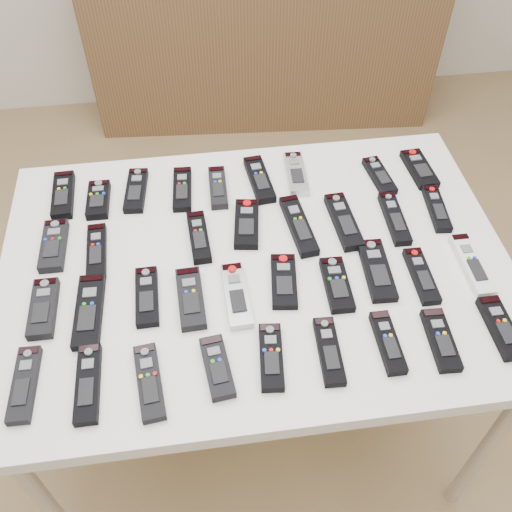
{
  "coord_description": "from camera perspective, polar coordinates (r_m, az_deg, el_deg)",
  "views": [
    {
      "loc": [
        -0.18,
        -0.88,
        1.84
      ],
      "look_at": [
        -0.06,
        0.03,
        0.8
      ],
      "focal_mm": 40.0,
      "sensor_mm": 36.0,
      "label": 1
    }
  ],
  "objects": [
    {
      "name": "remote_1",
      "position": [
        1.6,
        -15.49,
        5.44
      ],
      "size": [
        0.06,
        0.14,
        0.02
      ],
      "primitive_type": "cube",
      "rotation": [
        0.0,
        0.0,
        -0.02
      ],
      "color": "black",
      "rests_on": "table"
    },
    {
      "name": "remote_30",
      "position": [
        1.22,
        -3.9,
        -11.04
      ],
      "size": [
        0.07,
        0.15,
        0.02
      ],
      "primitive_type": "cube",
      "rotation": [
        0.0,
        0.0,
        0.11
      ],
      "color": "black",
      "rests_on": "table"
    },
    {
      "name": "remote_28",
      "position": [
        1.24,
        -16.45,
        -12.13
      ],
      "size": [
        0.05,
        0.18,
        0.02
      ],
      "primitive_type": "cube",
      "rotation": [
        0.0,
        0.0,
        -0.0
      ],
      "color": "black",
      "rests_on": "table"
    },
    {
      "name": "remote_31",
      "position": [
        1.23,
        1.53,
        -10.05
      ],
      "size": [
        0.06,
        0.16,
        0.02
      ],
      "primitive_type": "cube",
      "rotation": [
        0.0,
        0.0,
        -0.1
      ],
      "color": "black",
      "rests_on": "table"
    },
    {
      "name": "remote_12",
      "position": [
        1.47,
        -0.95,
        3.24
      ],
      "size": [
        0.08,
        0.17,
        0.02
      ],
      "primitive_type": "cube",
      "rotation": [
        0.0,
        0.0,
        -0.14
      ],
      "color": "black",
      "rests_on": "table"
    },
    {
      "name": "remote_29",
      "position": [
        1.22,
        -10.62,
        -12.28
      ],
      "size": [
        0.07,
        0.18,
        0.02
      ],
      "primitive_type": "cube",
      "rotation": [
        0.0,
        0.0,
        0.11
      ],
      "color": "black",
      "rests_on": "table"
    },
    {
      "name": "remote_3",
      "position": [
        1.59,
        -7.38,
        6.66
      ],
      "size": [
        0.06,
        0.17,
        0.02
      ],
      "primitive_type": "cube",
      "rotation": [
        0.0,
        0.0,
        -0.06
      ],
      "color": "black",
      "rests_on": "table"
    },
    {
      "name": "remote_15",
      "position": [
        1.53,
        13.67,
        3.67
      ],
      "size": [
        0.05,
        0.18,
        0.02
      ],
      "primitive_type": "cube",
      "rotation": [
        0.0,
        0.0,
        -0.03
      ],
      "color": "black",
      "rests_on": "table"
    },
    {
      "name": "remote_7",
      "position": [
        1.65,
        12.24,
        7.83
      ],
      "size": [
        0.06,
        0.15,
        0.02
      ],
      "primitive_type": "cube",
      "rotation": [
        0.0,
        0.0,
        0.12
      ],
      "color": "black",
      "rests_on": "table"
    },
    {
      "name": "remote_23",
      "position": [
        1.35,
        8.08,
        -2.84
      ],
      "size": [
        0.06,
        0.16,
        0.02
      ],
      "primitive_type": "cube",
      "rotation": [
        0.0,
        0.0,
        -0.02
      ],
      "color": "black",
      "rests_on": "table"
    },
    {
      "name": "remote_20",
      "position": [
        1.32,
        -6.54,
        -4.23
      ],
      "size": [
        0.06,
        0.17,
        0.02
      ],
      "primitive_type": "cube",
      "rotation": [
        0.0,
        0.0,
        0.04
      ],
      "color": "black",
      "rests_on": "table"
    },
    {
      "name": "remote_32",
      "position": [
        1.25,
        7.31,
        -9.41
      ],
      "size": [
        0.05,
        0.17,
        0.02
      ],
      "primitive_type": "cube",
      "rotation": [
        0.0,
        0.0,
        -0.05
      ],
      "color": "black",
      "rests_on": "table"
    },
    {
      "name": "remote_22",
      "position": [
        1.35,
        2.81,
        -2.52
      ],
      "size": [
        0.08,
        0.16,
        0.02
      ],
      "primitive_type": "cube",
      "rotation": [
        0.0,
        0.0,
        -0.13
      ],
      "color": "black",
      "rests_on": "table"
    },
    {
      "name": "remote_14",
      "position": [
        1.5,
        8.76,
        3.45
      ],
      "size": [
        0.06,
        0.2,
        0.02
      ],
      "primitive_type": "cube",
      "rotation": [
        0.0,
        0.0,
        0.06
      ],
      "color": "black",
      "rests_on": "table"
    },
    {
      "name": "sideboard",
      "position": [
        3.04,
        0.79,
        20.85
      ],
      "size": [
        1.72,
        0.51,
        0.85
      ],
      "primitive_type": "cube",
      "rotation": [
        0.0,
        0.0,
        -0.08
      ],
      "color": "#4E361F",
      "rests_on": "ground"
    },
    {
      "name": "remote_25",
      "position": [
        1.41,
        16.21,
        -1.92
      ],
      "size": [
        0.05,
        0.17,
        0.02
      ],
      "primitive_type": "cube",
      "rotation": [
        0.0,
        0.0,
        -0.02
      ],
      "color": "black",
      "rests_on": "table"
    },
    {
      "name": "table",
      "position": [
        1.45,
        -0.0,
        -2.04
      ],
      "size": [
        1.25,
        0.88,
        0.78
      ],
      "color": "white",
      "rests_on": "ground"
    },
    {
      "name": "remote_13",
      "position": [
        1.47,
        4.28,
        3.07
      ],
      "size": [
        0.07,
        0.21,
        0.02
      ],
      "primitive_type": "cube",
      "rotation": [
        0.0,
        0.0,
        0.1
      ],
      "color": "black",
      "rests_on": "table"
    },
    {
      "name": "remote_34",
      "position": [
        1.31,
        17.99,
        -7.98
      ],
      "size": [
        0.06,
        0.16,
        0.02
      ],
      "primitive_type": "cube",
      "rotation": [
        0.0,
        0.0,
        -0.05
      ],
      "color": "black",
      "rests_on": "table"
    },
    {
      "name": "remote_35",
      "position": [
        1.38,
        23.29,
        -6.59
      ],
      "size": [
        0.05,
        0.16,
        0.02
      ],
      "primitive_type": "cube",
      "rotation": [
        0.0,
        0.0,
        -0.0
      ],
      "color": "black",
      "rests_on": "table"
    },
    {
      "name": "remote_11",
      "position": [
        1.45,
        -5.73,
        1.89
      ],
      "size": [
        0.05,
        0.17,
        0.02
      ],
      "primitive_type": "cube",
      "rotation": [
        0.0,
        0.0,
        0.05
      ],
      "color": "black",
      "rests_on": "table"
    },
    {
      "name": "remote_0",
      "position": [
        1.64,
        -18.72,
        5.8
      ],
      "size": [
        0.06,
        0.18,
        0.02
      ],
      "primitive_type": "cube",
      "rotation": [
        0.0,
        0.0,
        0.03
      ],
      "color": "black",
      "rests_on": "table"
    },
    {
      "name": "remote_2",
      "position": [
        1.6,
        -11.91,
        6.44
      ],
      "size": [
        0.07,
        0.17,
        0.02
      ],
      "primitive_type": "cube",
      "rotation": [
        0.0,
        0.0,
        -0.1
      ],
      "color": "black",
      "rests_on": "table"
    },
    {
      "name": "ground",
      "position": [
        2.05,
        1.83,
        -15.34
      ],
      "size": [
        4.0,
        4.0,
        0.0
      ],
      "primitive_type": "plane",
      "color": "olive",
      "rests_on": "ground"
    },
    {
      "name": "remote_21",
      "position": [
        1.32,
        -1.96,
        -3.93
      ],
      "size": [
        0.06,
        0.18,
        0.02
      ],
      "primitive_type": "cube",
      "rotation": [
        0.0,
        0.0,
        0.03
      ],
      "color": "#B7B7BC",
      "rests_on": "table"
    },
    {
      "name": "remote_17",
      "position": [
        1.38,
        -20.49,
        -4.91
      ],
      "size": [
        0.06,
        0.16,
        0.02
      ],
      "primitive_type": "cube",
      "rotation": [
        0.0,
        0.0,
        -0.01
      ],
      "color": "black",
      "rests_on": "table"
    },
    {
      "name": "remote_4",
      "position": [
        1.58,
        -3.83,
        6.84
      ],
      "size": [
        0.05,
        0.16,
        0.02
      ],
      "primitive_type": "cube",
      "rotation": [
        0.0,
        0.0,
        -0.03
      ],
      "color": "black",
      "rests_on": "table"
    },
    {
      "name": "remote_10",
      "position": [
        1.46,
        -15.65,
        0.49
      ],
      "size": [
        0.05,
        0.17,
        0.02
      ],
      "primitive_type": "cube",
      "rotation": [
        0.0,
        0.0,
        0.03
      ],
      "color": "black",
      "rests_on": "table"
    },
    {
      "name": "remote_6",
      "position": [
        1.62,
        4.02,
        8.19
      ],
      "size": [
        0.06,
        0.17,
        0.02
      ],
      "primitive_type": "cube",
      "rotation": [
        0.0,
        0.0,
        -0.05
      ],
      "color": "#B7B7BC",
      "rests_on": "table"
    },
    {
      "name": "remote_19",
      "position": [
        1.34,
        -10.85,
        -3.99
      ],
      "size": [
        0.05,
        0.17,
        0.02
      ],
      "primitive_type": "cube",
      "rotation": [
        0.0,
        0.0,
        0.01
      ],
      "color": "black",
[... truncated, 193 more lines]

